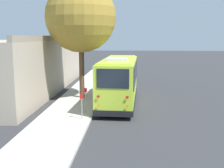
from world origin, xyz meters
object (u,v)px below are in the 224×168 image
at_px(parked_sedan_navy, 121,70).
at_px(sign_post_far, 85,100).
at_px(parked_sedan_gray, 120,76).
at_px(sign_post_near, 82,106).
at_px(street_tree, 81,12).
at_px(shuttle_bus, 119,79).

height_order(parked_sedan_navy, sign_post_far, sign_post_far).
height_order(parked_sedan_gray, sign_post_near, sign_post_near).
xyz_separation_m(parked_sedan_gray, sign_post_near, (-15.48, 1.74, 0.33)).
bearing_deg(parked_sedan_navy, sign_post_far, 175.13).
bearing_deg(street_tree, sign_post_far, -168.16).
relative_size(street_tree, sign_post_near, 6.57).
height_order(shuttle_bus, sign_post_far, shuttle_bus).
bearing_deg(sign_post_near, street_tree, 9.25).
bearing_deg(shuttle_bus, sign_post_far, 149.57).
bearing_deg(shuttle_bus, street_tree, 63.92).
relative_size(parked_sedan_gray, sign_post_near, 2.87).
bearing_deg(sign_post_near, shuttle_bus, -24.38).
height_order(street_tree, sign_post_far, street_tree).
distance_m(shuttle_bus, street_tree, 6.05).
bearing_deg(sign_post_far, shuttle_bus, -33.16).
distance_m(parked_sedan_gray, sign_post_far, 14.22).
relative_size(sign_post_near, sign_post_far, 0.93).
bearing_deg(sign_post_near, sign_post_far, 0.00).
relative_size(shuttle_bus, street_tree, 0.89).
xyz_separation_m(street_tree, sign_post_near, (-6.15, -1.00, -5.94)).
height_order(parked_sedan_gray, parked_sedan_navy, parked_sedan_gray).
xyz_separation_m(shuttle_bus, street_tree, (1.67, 3.04, 4.95)).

